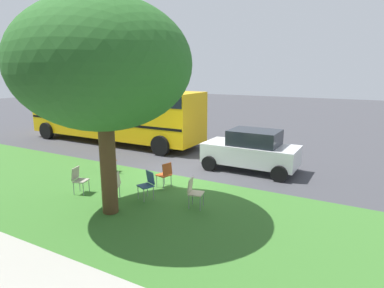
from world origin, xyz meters
name	(u,v)px	position (x,y,z in m)	size (l,w,h in m)	color
ground	(179,174)	(0.00, 0.00, 0.00)	(80.00, 80.00, 0.00)	#424247
grass_verge	(125,202)	(0.00, 3.20, 0.00)	(48.00, 6.00, 0.01)	#3D752D
street_tree	(102,65)	(-0.12, 3.96, 4.07)	(4.65, 4.65, 5.81)	brown
chair_0	(165,173)	(-0.37, 1.54, 0.52)	(0.51, 0.50, 0.88)	#C64C1E
chair_1	(109,160)	(2.52, 1.16, 0.52)	(0.52, 0.52, 0.88)	#C64C1E
chair_2	(194,190)	(-2.02, 2.52, 0.52)	(0.50, 0.49, 0.88)	beige
chair_3	(147,183)	(-0.45, 2.64, 0.52)	(0.54, 0.55, 0.88)	#335184
chair_4	(79,178)	(1.79, 3.34, 0.52)	(0.52, 0.52, 0.88)	#ADA393
chair_5	(115,184)	(0.38, 3.20, 0.52)	(0.57, 0.57, 0.88)	beige
parked_car	(251,150)	(-2.26, -1.82, 0.84)	(3.70, 1.92, 1.65)	silver
school_bus	(113,111)	(6.23, -3.25, 1.76)	(10.40, 2.80, 2.88)	yellow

